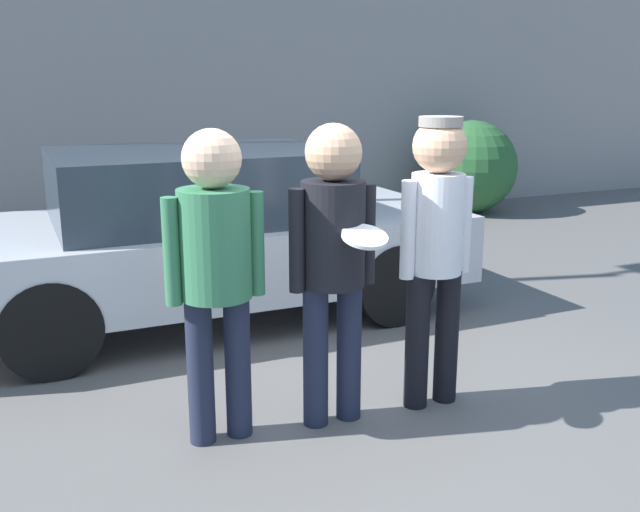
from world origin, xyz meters
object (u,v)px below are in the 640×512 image
object	(u,v)px
person_middle_with_frisbee	(333,247)
parked_car_near	(204,233)
person_left	(215,257)
shrub	(471,167)
person_right	(436,235)

from	to	relation	value
person_middle_with_frisbee	parked_car_near	xyz separation A→B (m)	(-0.17, 2.26, -0.35)
person_left	shrub	world-z (taller)	person_left
person_middle_with_frisbee	parked_car_near	bearing A→B (deg)	94.30
parked_car_near	person_middle_with_frisbee	bearing A→B (deg)	-85.70
person_left	shrub	size ratio (longest dim) A/B	1.25
shrub	person_right	bearing A→B (deg)	-127.49
person_left	shrub	bearing A→B (deg)	44.05
person_left	person_right	world-z (taller)	person_right
person_right	parked_car_near	xyz separation A→B (m)	(-0.85, 2.29, -0.36)
person_middle_with_frisbee	person_right	bearing A→B (deg)	-2.52
person_middle_with_frisbee	parked_car_near	world-z (taller)	person_middle_with_frisbee
shrub	parked_car_near	bearing A→B (deg)	-147.73
person_middle_with_frisbee	shrub	distance (m)	7.33
person_right	shrub	size ratio (longest dim) A/B	1.28
person_middle_with_frisbee	person_right	xyz separation A→B (m)	(0.68, -0.03, 0.02)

